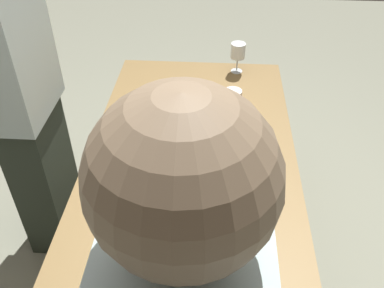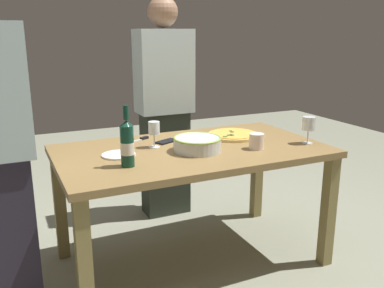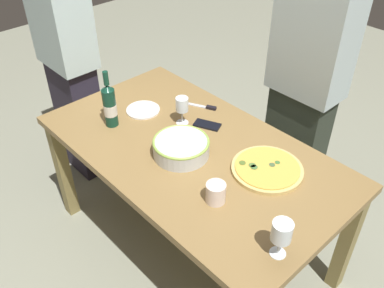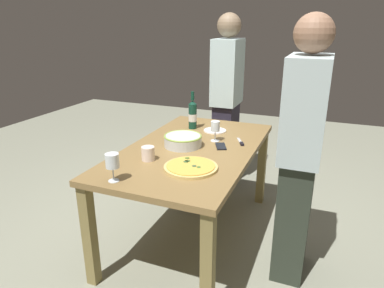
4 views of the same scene
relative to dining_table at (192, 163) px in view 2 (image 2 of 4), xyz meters
name	(u,v)px [view 2 (image 2 of 4)]	position (x,y,z in m)	size (l,w,h in m)	color
ground_plane	(192,259)	(0.00, 0.00, -0.66)	(8.00, 8.00, 0.00)	gray
dining_table	(192,163)	(0.00, 0.00, 0.00)	(1.60, 0.90, 0.75)	olive
pizza	(233,135)	(0.37, 0.14, 0.10)	(0.34, 0.34, 0.03)	#D8B86B
serving_bowl	(198,143)	(0.00, -0.07, 0.14)	(0.28, 0.28, 0.09)	silver
wine_bottle	(127,143)	(-0.45, -0.18, 0.22)	(0.07, 0.07, 0.32)	#103A2A
wine_glass_near_pizza	(309,125)	(0.70, -0.21, 0.21)	(0.08, 0.08, 0.17)	white
wine_glass_by_bottle	(154,130)	(-0.20, 0.11, 0.20)	(0.07, 0.07, 0.16)	white
cup_amber	(257,141)	(0.34, -0.18, 0.14)	(0.09, 0.09, 0.09)	silver
side_plate	(119,155)	(-0.44, 0.03, 0.10)	(0.19, 0.19, 0.01)	white
cell_phone	(167,141)	(-0.09, 0.19, 0.10)	(0.07, 0.14, 0.01)	black
pizza_knife	(140,139)	(-0.22, 0.31, 0.10)	(0.17, 0.10, 0.02)	silver
person_host	(164,109)	(0.13, 0.77, 0.20)	(0.41, 0.24, 1.68)	#2B3328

